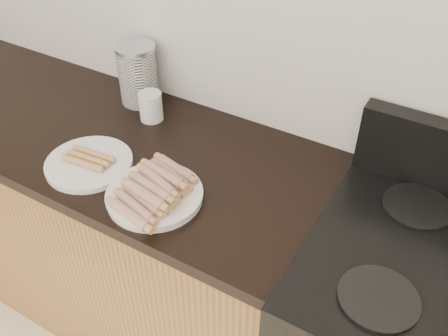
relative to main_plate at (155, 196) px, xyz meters
The scene contains 11 objects.
wall_back 0.61m from the main_plate, 87.95° to the left, with size 4.00×0.04×2.60m, color silver.
cabinet_base 0.85m from the main_plate, 166.55° to the left, with size 2.20×0.59×0.86m, color #996530.
counter_slab 0.70m from the main_plate, 166.55° to the left, with size 2.20×0.62×0.04m, color black.
burner_near_left 0.63m from the main_plate, ahead, with size 0.18×0.18×0.01m, color black.
burner_far_left 0.70m from the main_plate, 26.92° to the left, with size 0.18×0.18×0.01m, color black.
main_plate is the anchor object (origin of this frame).
side_plate 0.25m from the main_plate, behind, with size 0.26×0.26×0.02m, color white.
hotdog_pile 0.03m from the main_plate, 90.45° to the left, with size 0.13×0.27×0.05m.
plain_sausages 0.25m from the main_plate, behind, with size 0.13×0.08×0.02m.
canister 0.53m from the main_plate, 132.19° to the left, with size 0.14×0.14×0.21m.
mug 0.40m from the main_plate, 128.16° to the left, with size 0.08×0.08×0.10m, color white.
Camera 1 is at (0.66, 0.76, 1.83)m, focal length 40.00 mm.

